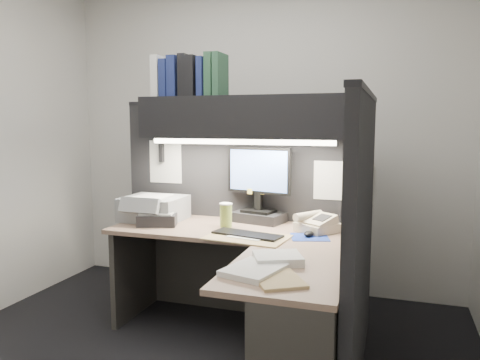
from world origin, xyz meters
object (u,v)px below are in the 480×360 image
Objects in this scene: keyboard at (247,235)px; printer at (154,208)px; monitor at (259,193)px; notebook_stack at (158,219)px; coffee_cup at (226,216)px; desk at (256,302)px; telephone at (318,224)px; overhead_shelf at (246,117)px.

printer is (-0.83, 0.28, 0.08)m from keyboard.
monitor is 0.76m from notebook_stack.
coffee_cup is at bearing -113.55° from monitor.
monitor is 0.50m from keyboard.
coffee_cup is 0.59× the size of notebook_stack.
desk is at bearing -31.96° from printer.
coffee_cup is at bearing 147.56° from keyboard.
telephone reaches higher than desk.
keyboard is at bearing -11.06° from notebook_stack.
telephone is 0.91× the size of notebook_stack.
overhead_shelf reaches higher than printer.
keyboard is at bearing -69.90° from monitor.
keyboard is 1.86× the size of telephone.
notebook_stack reaches higher than desk.
keyboard is (-0.17, 0.36, 0.30)m from desk.
coffee_cup is 0.60m from printer.
telephone is (0.41, 0.29, 0.04)m from keyboard.
overhead_shelf reaches higher than telephone.
coffee_cup is (-0.17, -0.23, -0.14)m from monitor.
coffee_cup is at bearing 9.46° from notebook_stack.
coffee_cup is 0.50m from notebook_stack.
monitor is 1.21× the size of keyboard.
overhead_shelf is 0.56m from monitor.
keyboard is 2.86× the size of coffee_cup.
monitor is (0.08, 0.06, -0.55)m from overhead_shelf.
telephone is at bearing 1.14° from printer.
printer reaches higher than desk.
overhead_shelf is (-0.30, 0.75, 1.06)m from desk.
printer is at bearing -144.67° from telephone.
coffee_cup reaches higher than keyboard.
desk is 0.79m from coffee_cup.
notebook_stack is at bearing -137.55° from telephone.
overhead_shelf reaches higher than keyboard.
notebook_stack is at bearing -170.54° from coffee_cup.
overhead_shelf is 0.72m from coffee_cup.
telephone is 1.14m from notebook_stack.
overhead_shelf reaches higher than desk.
monitor is 3.46× the size of coffee_cup.
coffee_cup is at bearing 124.13° from desk.
coffee_cup is (-0.64, -0.07, 0.03)m from telephone.
desk is 3.71× the size of keyboard.
coffee_cup is (-0.23, 0.22, 0.07)m from keyboard.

